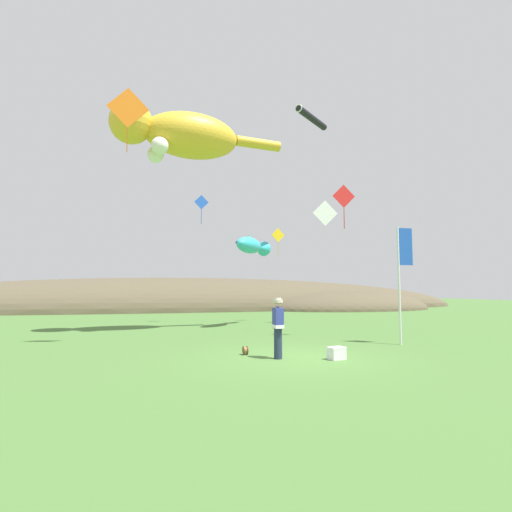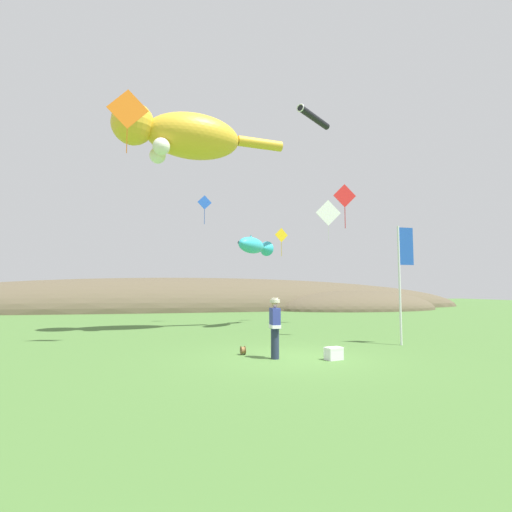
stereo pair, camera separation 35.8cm
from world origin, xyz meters
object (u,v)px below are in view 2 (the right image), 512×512
object	(u,v)px
kite_diamond_gold	(281,235)
kite_diamond_orange	(128,109)
kite_giant_cat	(181,135)
kite_diamond_blue	(205,203)
festival_banner_pole	(403,266)
picnic_cooler	(334,353)
kite_tube_streamer	(314,118)
kite_fish_windsock	(254,246)
festival_attendant	(275,326)
kite_spool	(243,350)
kite_diamond_red	(345,196)
kite_diamond_white	(328,213)

from	to	relation	value
kite_diamond_gold	kite_diamond_orange	xyz separation A→B (m)	(-8.90, -9.09, 3.11)
kite_giant_cat	kite_diamond_blue	world-z (taller)	kite_giant_cat
festival_banner_pole	kite_diamond_orange	world-z (taller)	kite_diamond_orange
kite_diamond_blue	festival_banner_pole	bearing A→B (deg)	-61.44
picnic_cooler	kite_tube_streamer	distance (m)	14.46
kite_fish_windsock	kite_diamond_orange	xyz separation A→B (m)	(-6.42, -6.37, 4.12)
kite_diamond_orange	picnic_cooler	bearing A→B (deg)	-32.95
festival_attendant	kite_spool	size ratio (longest dim) A/B	6.55
festival_attendant	kite_diamond_blue	world-z (taller)	kite_diamond_blue
kite_fish_windsock	kite_diamond_blue	size ratio (longest dim) A/B	1.73
kite_spool	kite_tube_streamer	size ratio (longest dim) A/B	0.10
kite_tube_streamer	kite_diamond_orange	distance (m)	10.81
kite_giant_cat	kite_tube_streamer	size ratio (longest dim) A/B	3.27
picnic_cooler	kite_diamond_red	xyz separation A→B (m)	(2.75, 4.40, 5.78)
kite_diamond_white	kite_diamond_orange	distance (m)	12.91
kite_fish_windsock	kite_diamond_blue	xyz separation A→B (m)	(-2.40, 2.75, 2.84)
kite_diamond_red	kite_diamond_white	distance (m)	6.47
kite_spool	festival_banner_pole	distance (m)	6.81
kite_tube_streamer	kite_diamond_blue	world-z (taller)	kite_tube_streamer
kite_diamond_orange	kite_fish_windsock	bearing A→B (deg)	44.80
kite_diamond_gold	kite_diamond_blue	world-z (taller)	kite_diamond_blue
kite_tube_streamer	festival_banner_pole	bearing A→B (deg)	-84.34
festival_banner_pole	kite_diamond_blue	xyz separation A→B (m)	(-5.95, 10.93, 4.37)
festival_banner_pole	kite_fish_windsock	xyz separation A→B (m)	(-3.55, 8.18, 1.53)
kite_spool	kite_diamond_blue	xyz separation A→B (m)	(0.26, 11.51, 7.10)
festival_attendant	kite_fish_windsock	world-z (taller)	kite_fish_windsock
kite_spool	kite_diamond_white	distance (m)	13.11
kite_diamond_blue	kite_diamond_orange	world-z (taller)	kite_diamond_orange
festival_attendant	kite_diamond_red	size ratio (longest dim) A/B	0.93
picnic_cooler	kite_giant_cat	bearing A→B (deg)	114.88
festival_banner_pole	kite_diamond_blue	size ratio (longest dim) A/B	2.46
festival_banner_pole	kite_tube_streamer	xyz separation A→B (m)	(-0.65, 6.53, 8.43)
picnic_cooler	festival_attendant	bearing A→B (deg)	160.01
kite_diamond_white	kite_spool	bearing A→B (deg)	-128.82
kite_diamond_white	picnic_cooler	bearing A→B (deg)	-114.87
festival_banner_pole	kite_giant_cat	distance (m)	11.93
kite_spool	kite_diamond_orange	world-z (taller)	kite_diamond_orange
kite_tube_streamer	kite_diamond_blue	size ratio (longest dim) A/B	1.47
festival_attendant	festival_banner_pole	bearing A→B (deg)	15.88
festival_banner_pole	kite_diamond_gold	xyz separation A→B (m)	(-1.07, 10.90, 2.54)
festival_attendant	kite_diamond_red	bearing A→B (deg)	41.35
kite_giant_cat	kite_diamond_blue	xyz separation A→B (m)	(1.81, 4.71, -2.24)
festival_banner_pole	kite_tube_streamer	distance (m)	10.68
kite_diamond_gold	kite_diamond_orange	world-z (taller)	kite_diamond_orange
festival_attendant	festival_banner_pole	distance (m)	6.00
festival_attendant	picnic_cooler	bearing A→B (deg)	-19.99
festival_banner_pole	kite_diamond_orange	size ratio (longest dim) A/B	1.84
kite_spool	kite_tube_streamer	distance (m)	14.36
festival_banner_pole	kite_diamond_blue	distance (m)	13.19
festival_attendant	kite_spool	distance (m)	1.47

